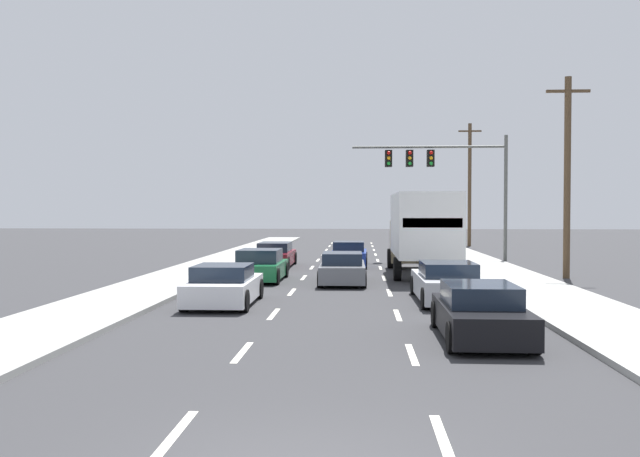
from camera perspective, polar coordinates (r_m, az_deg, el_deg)
ground_plane at (r=32.12m, az=2.16°, el=-3.55°), size 140.00×140.00×0.00m
sidewalk_right at (r=27.83m, az=16.16°, el=-4.26°), size 3.13×80.00×0.14m
sidewalk_left at (r=28.14m, az=-12.10°, el=-4.17°), size 3.13×80.00×0.14m
lane_markings at (r=31.05m, az=2.12°, el=-3.72°), size 3.54×57.00×0.01m
car_maroon at (r=34.03m, az=-3.81°, el=-2.28°), size 1.83×4.61×1.24m
car_green at (r=27.48m, az=-5.10°, el=-3.20°), size 1.98×4.03×1.28m
car_white at (r=20.64m, az=-8.12°, el=-4.84°), size 1.96×4.08×1.23m
car_blue at (r=34.19m, az=2.47°, el=-2.27°), size 1.89×4.27×1.28m
car_gray at (r=26.37m, az=1.91°, el=-3.43°), size 1.85×4.29×1.22m
box_truck at (r=29.75m, az=8.60°, el=0.03°), size 2.68×8.85×3.57m
car_silver at (r=21.47m, az=10.66°, el=-4.57°), size 1.96×4.57×1.26m
car_black at (r=15.47m, az=13.37°, el=-6.99°), size 1.85×4.14×1.23m
traffic_signal_mast at (r=39.12m, az=9.75°, el=5.20°), size 8.79×0.69×7.11m
utility_pole_mid at (r=30.14m, az=20.16°, el=4.30°), size 1.80×0.28×8.43m
utility_pole_far at (r=54.63m, az=12.52°, el=3.76°), size 1.80×0.28×9.68m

